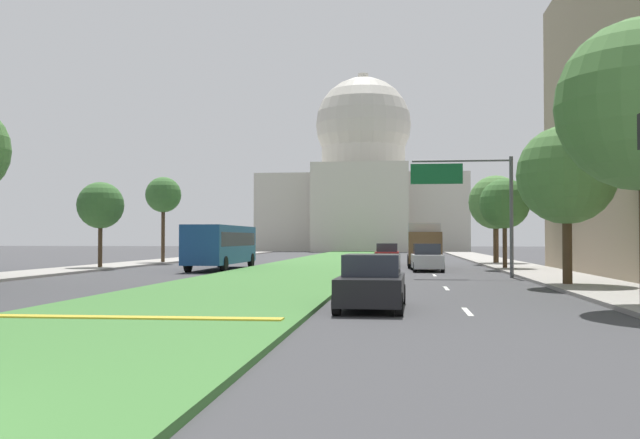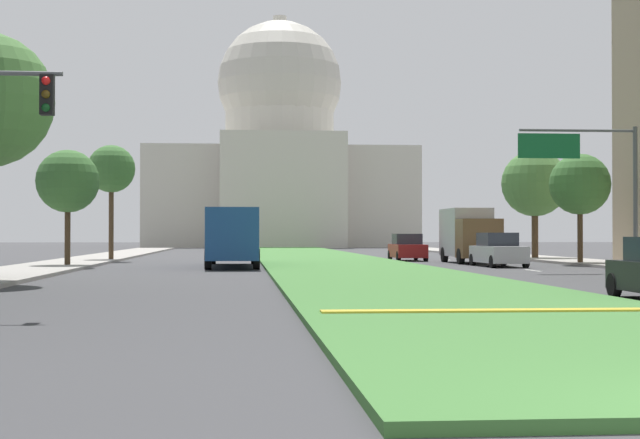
# 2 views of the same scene
# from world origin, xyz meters

# --- Properties ---
(ground_plane) EXTENTS (263.99, 263.99, 0.00)m
(ground_plane) POSITION_xyz_m (0.00, 60.00, 0.00)
(ground_plane) COLOR #3D3D3F
(grass_median) EXTENTS (8.12, 107.99, 0.14)m
(grass_median) POSITION_xyz_m (0.00, 54.00, 0.07)
(grass_median) COLOR #427A38
(grass_median) RESTS_ON ground_plane
(median_curb_nose) EXTENTS (7.31, 0.50, 0.04)m
(median_curb_nose) POSITION_xyz_m (0.00, 11.14, 0.16)
(median_curb_nose) COLOR gold
(median_curb_nose) RESTS_ON grass_median
(lane_dashes_right) EXTENTS (0.16, 64.75, 0.01)m
(lane_dashes_right) POSITION_xyz_m (8.36, 46.53, 0.00)
(lane_dashes_right) COLOR silver
(lane_dashes_right) RESTS_ON ground_plane
(sidewalk_left) EXTENTS (4.00, 107.99, 0.15)m
(sidewalk_left) POSITION_xyz_m (-14.65, 48.00, 0.07)
(sidewalk_left) COLOR #9E9991
(sidewalk_left) RESTS_ON ground_plane
(sidewalk_right) EXTENTS (4.00, 107.99, 0.15)m
(sidewalk_right) POSITION_xyz_m (14.65, 48.00, 0.07)
(sidewalk_right) COLOR #9E9991
(sidewalk_right) RESTS_ON ground_plane
(capitol_building) EXTENTS (34.71, 22.04, 30.60)m
(capitol_building) POSITION_xyz_m (0.00, 119.34, 11.90)
(capitol_building) COLOR beige
(capitol_building) RESTS_ON ground_plane
(overhead_guide_sign) EXTENTS (5.46, 0.20, 6.50)m
(overhead_guide_sign) POSITION_xyz_m (10.33, 33.87, 4.64)
(overhead_guide_sign) COLOR #515456
(overhead_guide_sign) RESTS_ON ground_plane
(street_tree_left_far) EXTENTS (3.18, 3.18, 5.96)m
(street_tree_left_far) POSITION_xyz_m (-13.93, 41.82, 4.35)
(street_tree_left_far) COLOR #4C3823
(street_tree_left_far) RESTS_ON ground_plane
(street_tree_right_far) EXTENTS (3.35, 3.35, 6.10)m
(street_tree_right_far) POSITION_xyz_m (13.34, 43.70, 4.41)
(street_tree_right_far) COLOR #4C3823
(street_tree_right_far) RESTS_ON ground_plane
(street_tree_left_distant) EXTENTS (2.95, 2.95, 7.23)m
(street_tree_left_distant) POSITION_xyz_m (-13.21, 52.91, 5.69)
(street_tree_left_distant) COLOR #4C3823
(street_tree_left_distant) RESTS_ON ground_plane
(street_tree_right_distant) EXTENTS (4.36, 4.36, 7.21)m
(street_tree_right_distant) POSITION_xyz_m (14.08, 54.24, 5.01)
(street_tree_right_distant) COLOR #4C3823
(street_tree_right_distant) RESTS_ON ground_plane
(sedan_midblock) EXTENTS (2.03, 4.69, 1.77)m
(sedan_midblock) POSITION_xyz_m (8.10, 41.32, 0.83)
(sedan_midblock) COLOR #BCBCC1
(sedan_midblock) RESTS_ON ground_plane
(sedan_distant) EXTENTS (1.93, 4.33, 1.71)m
(sedan_distant) POSITION_xyz_m (5.35, 52.79, 0.80)
(sedan_distant) COLOR maroon
(sedan_distant) RESTS_ON ground_plane
(box_truck_delivery) EXTENTS (2.40, 6.40, 3.20)m
(box_truck_delivery) POSITION_xyz_m (8.13, 47.75, 1.68)
(box_truck_delivery) COLOR brown
(box_truck_delivery) RESTS_ON ground_plane
(city_bus) EXTENTS (2.62, 11.00, 2.95)m
(city_bus) POSITION_xyz_m (-5.61, 42.29, 1.77)
(city_bus) COLOR #1E4C8C
(city_bus) RESTS_ON ground_plane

